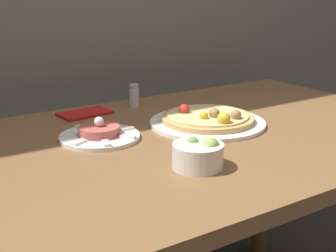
# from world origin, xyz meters

# --- Properties ---
(dining_table) EXTENTS (1.43, 0.83, 0.75)m
(dining_table) POSITION_xyz_m (0.00, 0.42, 0.65)
(dining_table) COLOR brown
(dining_table) RESTS_ON ground_plane
(pizza_plate) EXTENTS (0.32, 0.32, 0.06)m
(pizza_plate) POSITION_xyz_m (0.12, 0.46, 0.76)
(pizza_plate) COLOR white
(pizza_plate) RESTS_ON dining_table
(tartare_plate) EXTENTS (0.20, 0.20, 0.06)m
(tartare_plate) POSITION_xyz_m (-0.18, 0.51, 0.76)
(tartare_plate) COLOR white
(tartare_plate) RESTS_ON dining_table
(small_bowl) EXTENTS (0.11, 0.11, 0.07)m
(small_bowl) POSITION_xyz_m (-0.09, 0.22, 0.77)
(small_bowl) COLOR silver
(small_bowl) RESTS_ON dining_table
(napkin) EXTENTS (0.16, 0.10, 0.01)m
(napkin) POSITION_xyz_m (-0.12, 0.74, 0.75)
(napkin) COLOR red
(napkin) RESTS_ON dining_table
(salt_shaker) EXTENTS (0.03, 0.03, 0.07)m
(salt_shaker) POSITION_xyz_m (0.04, 0.74, 0.78)
(salt_shaker) COLOR silver
(salt_shaker) RESTS_ON dining_table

